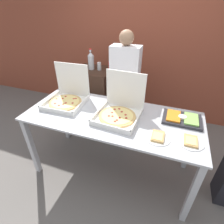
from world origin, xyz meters
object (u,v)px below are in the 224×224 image
pizza_box_near_left (119,109)px  person_guest_plaid (124,90)px  veggie_tray (182,119)px  paper_plate_front_center (191,141)px  soda_bottle (91,61)px  soda_can_silver (99,66)px  pizza_box_far_left (67,97)px  soda_can_colored (110,65)px  paper_plate_front_left (158,137)px

pizza_box_near_left → person_guest_plaid: person_guest_plaid is taller
pizza_box_near_left → veggie_tray: 0.70m
paper_plate_front_center → soda_bottle: bearing=143.9°
soda_can_silver → pizza_box_far_left: bearing=-94.8°
pizza_box_near_left → soda_can_colored: (-0.51, 1.08, 0.14)m
soda_can_silver → veggie_tray: bearing=-31.1°
soda_bottle → pizza_box_far_left: bearing=-85.8°
paper_plate_front_left → soda_bottle: soda_bottle is taller
paper_plate_front_center → paper_plate_front_left: bearing=-172.4°
veggie_tray → soda_can_silver: 1.58m
paper_plate_front_center → soda_can_silver: (-1.43, 1.16, 0.21)m
pizza_box_far_left → pizza_box_near_left: bearing=-8.0°
paper_plate_front_center → paper_plate_front_left: same height
soda_bottle → soda_can_silver: soda_bottle is taller
pizza_box_far_left → soda_bottle: soda_bottle is taller
soda_bottle → soda_can_colored: soda_bottle is taller
veggie_tray → soda_bottle: soda_bottle is taller
paper_plate_front_center → person_guest_plaid: size_ratio=0.14×
paper_plate_front_left → soda_can_colored: bearing=126.6°
paper_plate_front_center → pizza_box_far_left: bearing=169.7°
soda_can_silver → soda_can_colored: same height
soda_bottle → soda_can_silver: (0.14, 0.01, -0.08)m
veggie_tray → paper_plate_front_center: bearing=-75.8°
paper_plate_front_left → soda_can_silver: (-1.13, 1.20, 0.21)m
person_guest_plaid → pizza_box_far_left: bearing=45.1°
soda_bottle → soda_can_colored: bearing=25.8°
paper_plate_front_center → soda_can_colored: 1.82m
paper_plate_front_left → veggie_tray: size_ratio=0.62×
soda_can_silver → pizza_box_near_left: bearing=-55.6°
soda_bottle → paper_plate_front_center: bearing=-36.1°
pizza_box_near_left → soda_bottle: bearing=133.3°
paper_plate_front_left → soda_can_colored: size_ratio=2.05×
paper_plate_front_left → soda_can_silver: 1.66m
soda_can_silver → person_guest_plaid: (0.52, -0.29, -0.22)m
pizza_box_near_left → soda_can_silver: 1.17m
pizza_box_far_left → paper_plate_front_center: 1.53m
pizza_box_far_left → soda_bottle: bearing=91.9°
veggie_tray → soda_can_silver: bearing=148.9°
paper_plate_front_center → veggie_tray: 0.36m
person_guest_plaid → veggie_tray: bearing=147.4°
paper_plate_front_left → paper_plate_front_center: bearing=7.6°
pizza_box_far_left → veggie_tray: (1.42, 0.07, -0.06)m
paper_plate_front_center → soda_bottle: size_ratio=0.76×
paper_plate_front_center → veggie_tray: size_ratio=0.60×
pizza_box_near_left → paper_plate_front_left: 0.53m
pizza_box_far_left → veggie_tray: bearing=0.7°
pizza_box_far_left → paper_plate_front_left: 1.24m
pizza_box_far_left → paper_plate_front_center: bearing=-12.6°
soda_bottle → soda_can_colored: (0.29, 0.14, -0.08)m
soda_can_silver → soda_bottle: bearing=-175.1°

